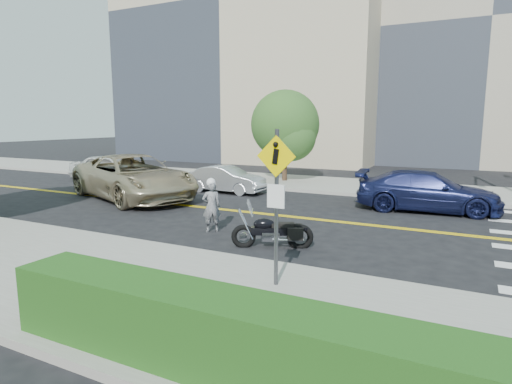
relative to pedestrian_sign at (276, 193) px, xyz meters
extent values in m
plane|color=black|center=(-4.20, 6.31, -1.96)|extent=(120.00, 120.00, 0.00)
cube|color=#9E9B91|center=(-4.20, -1.19, -1.89)|extent=(60.00, 5.00, 0.15)
cube|color=#9E9B91|center=(-4.20, 13.81, -1.89)|extent=(60.00, 5.00, 0.15)
cube|color=tan|center=(-14.20, 28.31, 10.54)|extent=(22.00, 14.00, 25.00)
cube|color=#A39984|center=(3.80, 32.31, 8.04)|extent=(18.00, 14.00, 20.00)
cube|color=#235619|center=(1.80, -2.99, -1.31)|extent=(9.00, 0.90, 1.00)
cylinder|color=#4C4C51|center=(0.00, 0.01, -0.31)|extent=(0.08, 0.08, 3.00)
cube|color=#F9D800|center=(0.00, -0.02, 0.69)|extent=(0.78, 0.03, 0.78)
cube|color=white|center=(0.00, -0.02, -0.06)|extent=(0.35, 0.03, 0.45)
imported|color=#B9BABE|center=(-3.61, 3.36, -1.19)|extent=(0.66, 0.65, 1.53)
sphere|color=white|center=(-3.61, 3.36, -0.47)|extent=(0.28, 0.28, 0.28)
imported|color=tan|center=(-9.58, 6.55, -1.02)|extent=(7.47, 5.43, 1.89)
imported|color=silver|center=(-15.00, 10.51, -1.24)|extent=(4.55, 3.13, 1.44)
imported|color=silver|center=(-6.91, 9.77, -1.34)|extent=(3.79, 1.38, 1.24)
imported|color=#1A2150|center=(1.87, 9.51, -1.22)|extent=(5.25, 2.56, 1.47)
cylinder|color=#382619|center=(-5.66, 13.82, 0.04)|extent=(0.26, 0.26, 4.01)
sphere|color=#2C581C|center=(-5.66, 13.82, 1.17)|extent=(3.61, 3.61, 3.61)
camera|label=1|loc=(3.22, -7.24, 1.33)|focal=30.00mm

